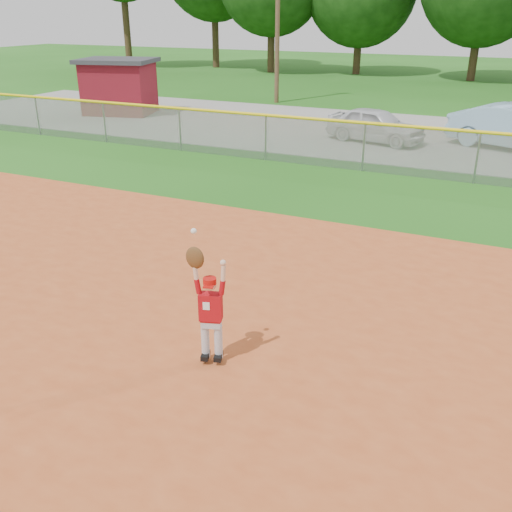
{
  "coord_description": "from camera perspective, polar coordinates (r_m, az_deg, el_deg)",
  "views": [
    {
      "loc": [
        4.32,
        -7.36,
        4.72
      ],
      "look_at": [
        0.84,
        0.18,
        1.1
      ],
      "focal_mm": 40.0,
      "sensor_mm": 36.0,
      "label": 1
    }
  ],
  "objects": [
    {
      "name": "ground",
      "position": [
        9.75,
        -4.96,
        -5.5
      ],
      "size": [
        120.0,
        120.0,
        0.0
      ],
      "primitive_type": "plane",
      "color": "#1E5914",
      "rests_on": "ground"
    },
    {
      "name": "clay_infield",
      "position": [
        7.73,
        -16.32,
        -15.03
      ],
      "size": [
        24.0,
        16.0,
        0.04
      ],
      "primitive_type": "cube",
      "color": "#AF491F",
      "rests_on": "ground"
    },
    {
      "name": "parking_strip",
      "position": [
        24.21,
        14.31,
        11.63
      ],
      "size": [
        44.0,
        10.0,
        0.03
      ],
      "primitive_type": "cube",
      "color": "gray",
      "rests_on": "ground"
    },
    {
      "name": "car_white_a",
      "position": [
        22.58,
        11.87,
        12.71
      ],
      "size": [
        3.97,
        2.31,
        1.27
      ],
      "primitive_type": "imported",
      "rotation": [
        0.0,
        0.0,
        1.34
      ],
      "color": "silver",
      "rests_on": "parking_strip"
    },
    {
      "name": "utility_shed",
      "position": [
        29.09,
        -13.53,
        16.19
      ],
      "size": [
        3.96,
        3.42,
        2.56
      ],
      "color": "maroon",
      "rests_on": "ground"
    },
    {
      "name": "outfield_fence",
      "position": [
        18.29,
        10.75,
        11.03
      ],
      "size": [
        40.06,
        0.1,
        1.55
      ],
      "color": "gray",
      "rests_on": "ground"
    },
    {
      "name": "power_lines",
      "position": [
        29.54,
        19.84,
        22.2
      ],
      "size": [
        19.4,
        0.24,
        9.0
      ],
      "color": "#4C3823",
      "rests_on": "ground"
    },
    {
      "name": "ballplayer",
      "position": [
        7.93,
        -4.77,
        -4.91
      ],
      "size": [
        0.56,
        0.3,
        1.97
      ],
      "color": "silver",
      "rests_on": "ground"
    }
  ]
}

